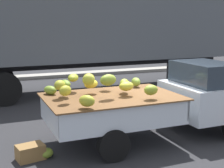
{
  "coord_description": "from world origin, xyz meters",
  "views": [
    {
      "loc": [
        -3.45,
        -6.63,
        2.65
      ],
      "look_at": [
        -0.92,
        -0.28,
        1.34
      ],
      "focal_mm": 51.99,
      "sensor_mm": 36.0,
      "label": 1
    }
  ],
  "objects_px": {
    "pickup_truck": "(188,97)",
    "produce_crate": "(30,152)",
    "fallen_banana_bunch_near_tailgate": "(46,153)",
    "semi_trailer": "(95,25)"
  },
  "relations": [
    {
      "from": "pickup_truck",
      "to": "produce_crate",
      "type": "bearing_deg",
      "value": -177.41
    },
    {
      "from": "pickup_truck",
      "to": "fallen_banana_bunch_near_tailgate",
      "type": "bearing_deg",
      "value": -176.59
    },
    {
      "from": "pickup_truck",
      "to": "semi_trailer",
      "type": "height_order",
      "value": "semi_trailer"
    },
    {
      "from": "semi_trailer",
      "to": "produce_crate",
      "type": "relative_size",
      "value": 23.15
    },
    {
      "from": "fallen_banana_bunch_near_tailgate",
      "to": "produce_crate",
      "type": "xyz_separation_m",
      "value": [
        -0.3,
        0.03,
        0.05
      ]
    },
    {
      "from": "semi_trailer",
      "to": "fallen_banana_bunch_near_tailgate",
      "type": "distance_m",
      "value": 7.04
    },
    {
      "from": "semi_trailer",
      "to": "fallen_banana_bunch_near_tailgate",
      "type": "bearing_deg",
      "value": -118.39
    },
    {
      "from": "produce_crate",
      "to": "semi_trailer",
      "type": "bearing_deg",
      "value": 60.05
    },
    {
      "from": "fallen_banana_bunch_near_tailgate",
      "to": "semi_trailer",
      "type": "bearing_deg",
      "value": 62.47
    },
    {
      "from": "pickup_truck",
      "to": "produce_crate",
      "type": "xyz_separation_m",
      "value": [
        -3.79,
        -0.23,
        -0.74
      ]
    }
  ]
}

